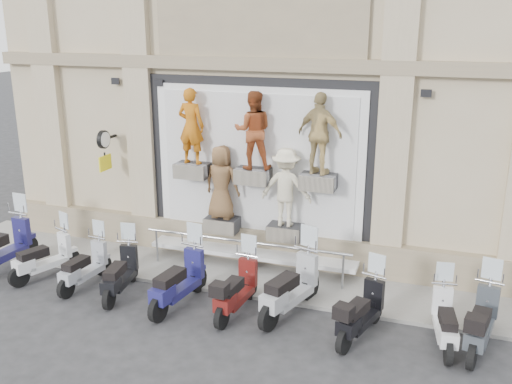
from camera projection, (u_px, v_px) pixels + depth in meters
ground at (211, 317)px, 11.60m from camera, size 90.00×90.00×0.00m
sidewalk at (247, 274)px, 13.48m from camera, size 16.00×2.20×0.08m
building at (304, 12)px, 16.18m from camera, size 14.00×8.60×12.00m
shop_vitrine at (259, 169)px, 13.32m from camera, size 5.60×0.90×4.30m
guard_rail at (245, 259)px, 13.27m from camera, size 5.06×0.10×0.93m
clock_sign_bracket at (104, 145)px, 14.23m from camera, size 0.10×0.80×1.02m
scooter_a at (1, 236)px, 13.55m from camera, size 0.77×2.18×1.74m
scooter_b at (43, 248)px, 13.19m from camera, size 1.14×1.87×1.46m
scooter_c at (84, 258)px, 12.75m from camera, size 0.67×1.77×1.40m
scooter_d at (120, 264)px, 12.35m from camera, size 0.82×1.87×1.46m
scooter_e at (178, 270)px, 11.84m from camera, size 0.86×2.09×1.64m
scooter_f at (237, 279)px, 11.57m from camera, size 0.69×1.90×1.51m
scooter_g at (291, 276)px, 11.47m from camera, size 1.21×2.22×1.73m
scooter_h at (362, 301)px, 10.67m from camera, size 1.04×1.93×1.50m
scooter_i at (446, 311)px, 10.42m from camera, size 0.76×1.80×1.42m
scooter_j at (483, 311)px, 10.26m from camera, size 0.93×2.00×1.57m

